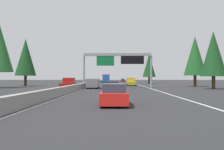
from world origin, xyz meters
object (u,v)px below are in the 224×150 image
Objects in this scene: conifer_right_near at (213,54)px; conifer_right_far at (149,65)px; bus_mid_right at (106,78)px; conifer_left_mid at (26,57)px; sedan_far_right at (113,86)px; sedan_distant_a at (123,80)px; oncoming_near at (68,83)px; pickup_near_center at (131,82)px; conifer_right_mid at (195,56)px; minivan_near_right at (93,83)px; sedan_far_center at (114,95)px; sign_gantry_overhead at (118,60)px.

conifer_right_near reaches higher than conifer_right_far.
conifer_left_mid is (-45.06, 16.66, 4.76)m from bus_mid_right.
sedan_far_right is at bearing 166.55° from conifer_right_far.
conifer_right_far is at bearing -13.45° from sedan_far_right.
sedan_distant_a is 36.44m from conifer_right_far.
oncoming_near is 0.58× the size of conifer_right_far.
pickup_near_center is at bearing -179.77° from sedan_distant_a.
pickup_near_center is 0.52× the size of conifer_right_mid.
sedan_far_right is 82.50m from sedan_distant_a.
sedan_far_right is at bearing -136.70° from conifer_left_mid.
conifer_right_mid is (-47.39, -20.67, 4.82)m from bus_mid_right.
sedan_far_right is at bearing -156.23° from minivan_near_right.
sedan_far_center is 1.00× the size of sedan_far_right.
oncoming_near is 25.19m from conifer_right_near.
sedan_far_center is at bearing -172.04° from minivan_near_right.
sign_gantry_overhead is at bearing -175.73° from bus_mid_right.
conifer_right_mid is 1.01× the size of conifer_left_mid.
sedan_distant_a is at bearing -21.16° from conifer_left_mid.
conifer_right_mid reaches higher than conifer_right_near.
sedan_far_center and sedan_distant_a have the same top height.
conifer_right_far is (28.31, 6.11, -0.70)m from conifer_right_mid.
conifer_right_far is (40.82, 5.31, -0.01)m from conifer_right_near.
sedan_far_right is (19.08, 0.22, 0.00)m from sedan_far_center.
sedan_far_right is 66.31m from bus_mid_right.
sedan_far_center is 0.88× the size of minivan_near_right.
minivan_near_right is at bearing 7.96° from sedan_far_center.
conifer_right_near is at bearing 84.23° from oncoming_near.
sedan_far_right is 1.00× the size of sedan_distant_a.
minivan_near_right is at bearing 81.35° from oncoming_near.
conifer_right_near is 12.55m from conifer_right_mid.
sedan_far_right is 29.65m from conifer_left_mid.
conifer_right_mid is (8.35, -16.51, 1.47)m from sign_gantry_overhead.
bus_mid_right is (-16.20, 7.05, 1.03)m from sedan_distant_a.
pickup_near_center is 1.12× the size of minivan_near_right.
conifer_left_mid is at bearing 129.77° from conifer_right_far.
conifer_left_mid reaches higher than conifer_right_far.
sedan_far_center is 0.38× the size of bus_mid_right.
sedan_far_center is at bearing -153.38° from conifer_left_mid.
conifer_right_near is 1.00× the size of conifer_right_far.
conifer_right_near is (6.32, -16.58, 5.17)m from sedan_far_right.
conifer_right_mid is at bearing -167.81° from conifer_right_far.
bus_mid_right is 1.08× the size of conifer_left_mid.
sign_gantry_overhead is at bearing -4.79° from sedan_far_right.
minivan_near_right is (8.13, 3.58, 0.27)m from sedan_far_right.
conifer_right_far is at bearing -20.85° from minivan_near_right.
bus_mid_right reaches higher than sedan_distant_a.
conifer_right_mid is at bearing -156.43° from bus_mid_right.
sedan_distant_a is 65.94m from conifer_left_mid.
sedan_far_center is 42.02m from conifer_right_mid.
pickup_near_center is at bearing 35.43° from conifer_right_near.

